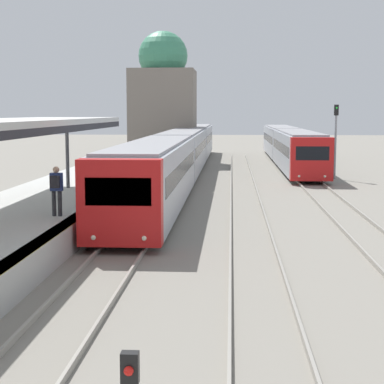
# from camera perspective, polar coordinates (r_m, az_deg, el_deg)

# --- Properties ---
(person_on_platform) EXTENTS (0.40, 0.40, 1.66)m
(person_on_platform) POSITION_cam_1_polar(r_m,az_deg,el_deg) (21.79, -11.98, 0.45)
(person_on_platform) COLOR #2D2D33
(person_on_platform) RESTS_ON station_platform
(train_near) EXTENTS (2.64, 51.87, 3.09)m
(train_near) POSITION_cam_1_polar(r_m,az_deg,el_deg) (45.33, -0.83, 3.72)
(train_near) COLOR red
(train_near) RESTS_ON ground_plane
(train_far) EXTENTS (2.58, 33.15, 3.02)m
(train_far) POSITION_cam_1_polar(r_m,az_deg,el_deg) (55.58, 8.55, 4.23)
(train_far) COLOR red
(train_far) RESTS_ON ground_plane
(signal_mast_far) EXTENTS (0.28, 0.29, 4.89)m
(signal_mast_far) POSITION_cam_1_polar(r_m,az_deg,el_deg) (43.21, 12.66, 5.20)
(signal_mast_far) COLOR gray
(signal_mast_far) RESTS_ON ground_plane
(distant_domed_building) EXTENTS (5.54, 5.54, 11.35)m
(distant_domed_building) POSITION_cam_1_polar(r_m,az_deg,el_deg) (56.48, -2.57, 7.98)
(distant_domed_building) COLOR slate
(distant_domed_building) RESTS_ON ground_plane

